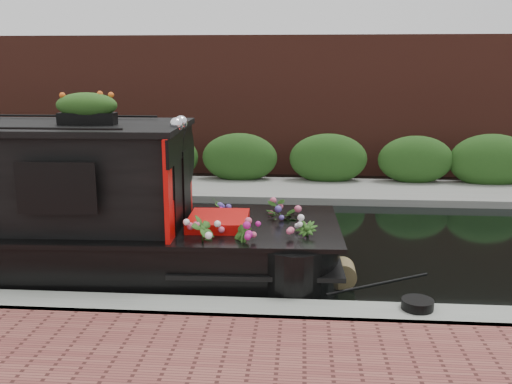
{
  "coord_description": "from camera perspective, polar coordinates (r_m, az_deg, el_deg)",
  "views": [
    {
      "loc": [
        1.6,
        -9.87,
        3.21
      ],
      "look_at": [
        0.85,
        -0.6,
        1.11
      ],
      "focal_mm": 40.0,
      "sensor_mm": 36.0,
      "label": 1
    }
  ],
  "objects": [
    {
      "name": "ground",
      "position": [
        10.5,
        -4.37,
        -5.1
      ],
      "size": [
        80.0,
        80.0,
        0.0
      ],
      "primitive_type": "plane",
      "color": "black",
      "rests_on": "ground"
    },
    {
      "name": "near_bank_coping",
      "position": [
        7.48,
        -8.39,
        -12.8
      ],
      "size": [
        40.0,
        0.6,
        0.5
      ],
      "primitive_type": "cube",
      "color": "gray",
      "rests_on": "ground"
    },
    {
      "name": "far_bank_path",
      "position": [
        14.52,
        -1.8,
        -0.04
      ],
      "size": [
        40.0,
        2.4,
        0.34
      ],
      "primitive_type": "cube",
      "color": "gray",
      "rests_on": "ground"
    },
    {
      "name": "far_hedge",
      "position": [
        15.39,
        -1.43,
        0.7
      ],
      "size": [
        40.0,
        1.1,
        2.8
      ],
      "primitive_type": "cube",
      "color": "#224818",
      "rests_on": "ground"
    },
    {
      "name": "far_brick_wall",
      "position": [
        17.44,
        -0.7,
        2.14
      ],
      "size": [
        40.0,
        1.0,
        8.0
      ],
      "primitive_type": "cube",
      "color": "#58271E",
      "rests_on": "ground"
    },
    {
      "name": "rope_fender",
      "position": [
        8.58,
        8.68,
        -8.03
      ],
      "size": [
        0.38,
        0.42,
        0.38
      ],
      "primitive_type": "cylinder",
      "rotation": [
        1.57,
        0.0,
        0.0
      ],
      "color": "brown",
      "rests_on": "ground"
    },
    {
      "name": "coiled_mooring_rope",
      "position": [
        7.43,
        15.84,
        -10.74
      ],
      "size": [
        0.4,
        0.4,
        0.12
      ],
      "primitive_type": "cylinder",
      "color": "black",
      "rests_on": "near_bank_coping"
    }
  ]
}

